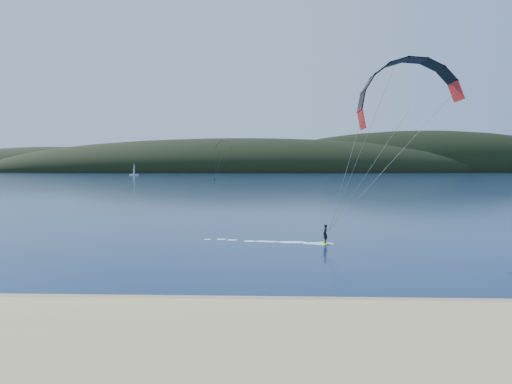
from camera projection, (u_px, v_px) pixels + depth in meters
ground at (140, 342)px, 16.53m from camera, size 1800.00×1800.00×0.00m
wet_sand at (168, 304)px, 21.01m from camera, size 220.00×2.50×0.10m
headland at (269, 172)px, 760.31m from camera, size 1200.00×310.00×140.00m
kitesurfer_near at (404, 115)px, 33.36m from camera, size 20.37×7.08×13.71m
kitesurfer_far at (223, 149)px, 211.31m from camera, size 8.94×5.99×18.15m
sailboat at (134, 174)px, 417.60m from camera, size 7.87×5.19×11.45m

